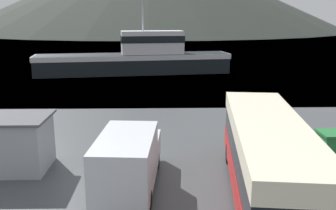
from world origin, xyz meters
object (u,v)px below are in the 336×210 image
storage_bin (333,145)px  dock_kiosk (15,143)px  delivery_van (129,159)px  small_boat (158,64)px  fishing_boat (138,58)px  tour_bus (267,156)px

storage_bin → dock_kiosk: bearing=-176.1°
delivery_van → small_boat: bearing=92.5°
delivery_van → dock_kiosk: size_ratio=1.94×
fishing_boat → dock_kiosk: fishing_boat is taller
dock_kiosk → tour_bus: bearing=-17.0°
delivery_van → small_boat: delivery_van is taller
small_boat → tour_bus: bearing=-127.0°
small_boat → dock_kiosk: bearing=-144.2°
tour_bus → dock_kiosk: 11.06m
delivery_van → fishing_boat: bearing=96.8°
delivery_van → small_boat: 35.88m
fishing_boat → dock_kiosk: size_ratio=7.29×
tour_bus → dock_kiosk: tour_bus is taller
delivery_van → fishing_boat: size_ratio=0.27×
storage_bin → delivery_van: bearing=-161.7°
tour_bus → delivery_van: size_ratio=1.70×
small_boat → fishing_boat: bearing=-160.9°
fishing_boat → small_boat: size_ratio=4.48×
tour_bus → fishing_boat: bearing=108.3°
dock_kiosk → fishing_boat: bearing=82.1°
storage_bin → fishing_boat: bearing=111.7°
small_boat → storage_bin: bearing=-118.5°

